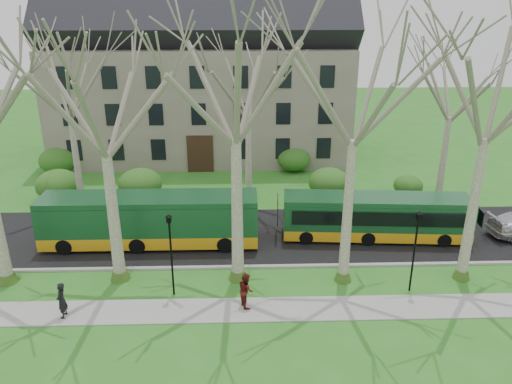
# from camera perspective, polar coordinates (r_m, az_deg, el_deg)

# --- Properties ---
(ground) EXTENTS (120.00, 120.00, 0.00)m
(ground) POSITION_cam_1_polar(r_m,az_deg,el_deg) (26.75, 3.97, -10.20)
(ground) COLOR #2D7020
(ground) RESTS_ON ground
(sidewalk) EXTENTS (70.00, 2.00, 0.06)m
(sidewalk) POSITION_cam_1_polar(r_m,az_deg,el_deg) (24.65, 4.54, -13.18)
(sidewalk) COLOR gray
(sidewalk) RESTS_ON ground
(road) EXTENTS (80.00, 8.00, 0.06)m
(road) POSITION_cam_1_polar(r_m,az_deg,el_deg) (31.53, 3.02, -4.92)
(road) COLOR black
(road) RESTS_ON ground
(curb) EXTENTS (80.00, 0.25, 0.14)m
(curb) POSITION_cam_1_polar(r_m,az_deg,el_deg) (28.00, 3.68, -8.47)
(curb) COLOR #A5A39E
(curb) RESTS_ON ground
(building) EXTENTS (26.50, 12.20, 16.00)m
(building) POSITION_cam_1_polar(r_m,az_deg,el_deg) (47.17, -6.17, 14.05)
(building) COLOR slate
(building) RESTS_ON ground
(tree_row_verge) EXTENTS (49.00, 7.00, 14.00)m
(tree_row_verge) POSITION_cam_1_polar(r_m,az_deg,el_deg) (24.14, 4.32, 4.49)
(tree_row_verge) COLOR gray
(tree_row_verge) RESTS_ON ground
(tree_row_far) EXTENTS (33.00, 7.00, 12.00)m
(tree_row_far) POSITION_cam_1_polar(r_m,az_deg,el_deg) (34.62, 0.25, 8.04)
(tree_row_far) COLOR gray
(tree_row_far) RESTS_ON ground
(lamp_row) EXTENTS (36.22, 0.22, 4.30)m
(lamp_row) POSITION_cam_1_polar(r_m,az_deg,el_deg) (24.62, 4.35, -6.31)
(lamp_row) COLOR black
(lamp_row) RESTS_ON ground
(hedges) EXTENTS (30.60, 8.60, 2.00)m
(hedges) POSITION_cam_1_polar(r_m,az_deg,el_deg) (38.96, -4.83, 1.83)
(hedges) COLOR #164D18
(hedges) RESTS_ON ground
(bus_lead) EXTENTS (12.74, 2.67, 3.18)m
(bus_lead) POSITION_cam_1_polar(r_m,az_deg,el_deg) (30.36, -11.99, -3.09)
(bus_lead) COLOR #144823
(bus_lead) RESTS_ON road
(bus_follow) EXTENTS (11.38, 3.18, 2.81)m
(bus_follow) POSITION_cam_1_polar(r_m,az_deg,el_deg) (31.40, 13.53, -2.75)
(bus_follow) COLOR #144823
(bus_follow) RESTS_ON road
(pedestrian_a) EXTENTS (0.45, 0.66, 1.77)m
(pedestrian_a) POSITION_cam_1_polar(r_m,az_deg,el_deg) (25.19, -21.33, -11.45)
(pedestrian_a) COLOR black
(pedestrian_a) RESTS_ON sidewalk
(pedestrian_b) EXTENTS (0.89, 1.01, 1.75)m
(pedestrian_b) POSITION_cam_1_polar(r_m,az_deg,el_deg) (24.30, -1.17, -11.12)
(pedestrian_b) COLOR #4F1512
(pedestrian_b) RESTS_ON sidewalk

